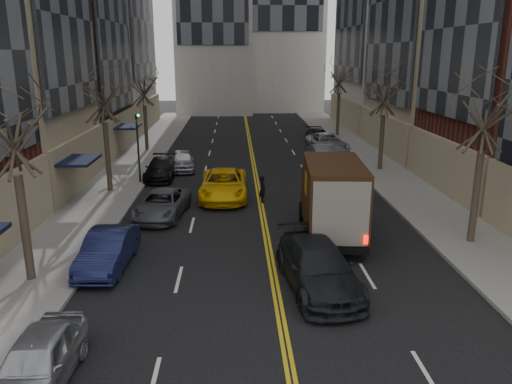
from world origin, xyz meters
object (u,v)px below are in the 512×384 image
(ups_truck, at_px, (332,198))
(taxi, at_px, (224,185))
(pedestrian, at_px, (263,189))
(observer_sedan, at_px, (318,267))

(ups_truck, distance_m, taxi, 8.13)
(ups_truck, xyz_separation_m, pedestrian, (-2.79, 5.41, -1.01))
(observer_sedan, distance_m, pedestrian, 10.66)
(taxi, xyz_separation_m, pedestrian, (2.18, -0.95, -0.03))
(ups_truck, relative_size, observer_sedan, 1.16)
(observer_sedan, xyz_separation_m, taxi, (-3.53, 11.53, -0.01))
(taxi, height_order, pedestrian, taxi)
(pedestrian, bearing_deg, observer_sedan, 177.23)
(observer_sedan, height_order, pedestrian, observer_sedan)
(ups_truck, bearing_deg, taxi, 132.44)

